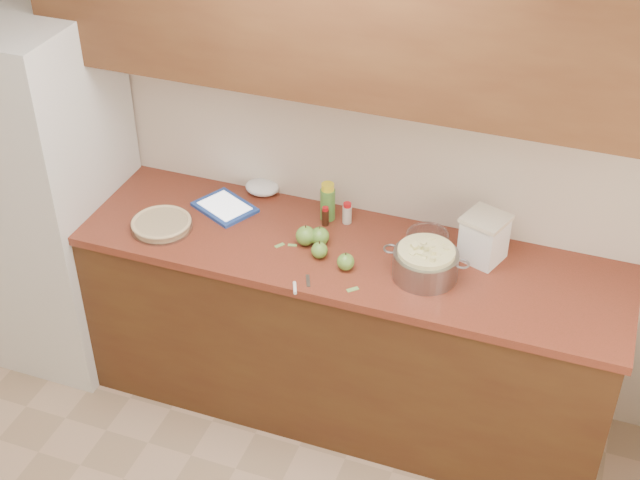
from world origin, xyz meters
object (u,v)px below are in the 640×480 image
(pie, at_px, (162,224))
(colander, at_px, (425,263))
(flour_canister, at_px, (484,238))
(tablet, at_px, (225,207))

(pie, bearing_deg, colander, 3.28)
(flour_canister, bearing_deg, pie, -168.89)
(pie, xyz_separation_m, tablet, (0.20, 0.24, -0.01))
(tablet, bearing_deg, colander, 16.77)
(pie, distance_m, flour_canister, 1.42)
(tablet, bearing_deg, pie, -102.47)
(pie, distance_m, tablet, 0.31)
(pie, xyz_separation_m, flour_canister, (1.39, 0.27, 0.08))
(pie, bearing_deg, tablet, 50.85)
(pie, distance_m, colander, 1.20)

